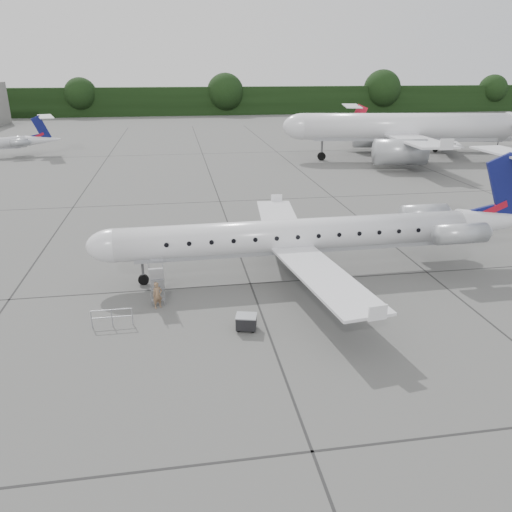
{
  "coord_description": "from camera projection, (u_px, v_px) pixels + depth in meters",
  "views": [
    {
      "loc": [
        -8.51,
        -24.92,
        13.55
      ],
      "look_at": [
        -3.81,
        4.29,
        2.3
      ],
      "focal_mm": 35.0,
      "sensor_mm": 36.0,
      "label": 1
    }
  ],
  "objects": [
    {
      "name": "baggage_cart",
      "position": [
        246.0,
        322.0,
        27.29
      ],
      "size": [
        1.26,
        1.11,
        0.93
      ],
      "primitive_type": null,
      "rotation": [
        0.0,
        0.0,
        -0.25
      ],
      "color": "black",
      "rests_on": "ground"
    },
    {
      "name": "bg_narrowbody",
      "position": [
        406.0,
        113.0,
        74.51
      ],
      "size": [
        43.23,
        34.17,
        14.07
      ],
      "primitive_type": null,
      "rotation": [
        0.0,
        0.0,
        -0.16
      ],
      "color": "silver",
      "rests_on": "ground"
    },
    {
      "name": "passenger",
      "position": [
        157.0,
        295.0,
        29.67
      ],
      "size": [
        0.71,
        0.61,
        1.64
      ],
      "primitive_type": "imported",
      "rotation": [
        0.0,
        0.0,
        0.43
      ],
      "color": "#806246",
      "rests_on": "ground"
    },
    {
      "name": "main_regional_jet",
      "position": [
        297.0,
        220.0,
        33.46
      ],
      "size": [
        31.18,
        22.75,
        7.89
      ],
      "primitive_type": null,
      "rotation": [
        0.0,
        0.0,
        0.02
      ],
      "color": "silver",
      "rests_on": "ground"
    },
    {
      "name": "safety_railing",
      "position": [
        112.0,
        318.0,
        27.67
      ],
      "size": [
        2.2,
        0.09,
        1.0
      ],
      "primitive_type": null,
      "rotation": [
        0.0,
        0.0,
        0.01
      ],
      "color": "#989BA1",
      "rests_on": "ground"
    },
    {
      "name": "ground",
      "position": [
        332.0,
        315.0,
        29.07
      ],
      "size": [
        320.0,
        320.0,
        0.0
      ],
      "primitive_type": "plane",
      "color": "slate",
      "rests_on": "ground"
    },
    {
      "name": "airstair",
      "position": [
        157.0,
        280.0,
        30.73
      ],
      "size": [
        0.9,
        2.35,
        2.47
      ],
      "primitive_type": null,
      "rotation": [
        0.0,
        0.0,
        0.02
      ],
      "color": "silver",
      "rests_on": "ground"
    },
    {
      "name": "treeline",
      "position": [
        201.0,
        101.0,
        147.61
      ],
      "size": [
        260.0,
        4.0,
        8.0
      ],
      "primitive_type": "cube",
      "color": "black",
      "rests_on": "ground"
    },
    {
      "name": "bg_regional_right",
      "position": [
        442.0,
        128.0,
        84.48
      ],
      "size": [
        32.76,
        26.75,
        7.55
      ],
      "primitive_type": null,
      "rotation": [
        0.0,
        0.0,
        2.91
      ],
      "color": "silver",
      "rests_on": "ground"
    }
  ]
}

